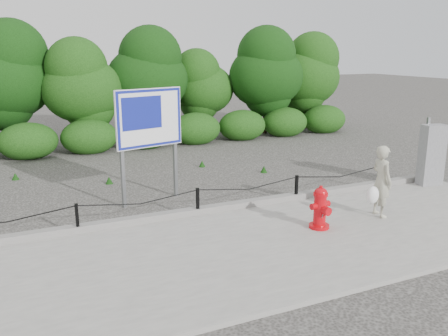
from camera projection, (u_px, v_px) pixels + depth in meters
name	position (u px, v px, depth m)	size (l,w,h in m)	color
ground	(198.00, 218.00, 10.24)	(90.00, 90.00, 0.00)	#2D2B28
sidewalk	(239.00, 252.00, 8.47)	(14.00, 4.00, 0.08)	gray
curb	(197.00, 211.00, 10.25)	(14.00, 0.22, 0.14)	slate
chain_barrier	(198.00, 198.00, 10.13)	(10.06, 0.06, 0.60)	black
treeline	(111.00, 77.00, 17.53)	(20.54, 3.69, 4.58)	black
fire_hydrant	(320.00, 208.00, 9.38)	(0.46, 0.48, 0.87)	red
pedestrian	(381.00, 182.00, 9.97)	(0.70, 0.59, 1.53)	#A4A28C
utility_cabinet	(432.00, 155.00, 12.30)	(0.65, 0.48, 1.75)	gray
advertising_sign	(149.00, 123.00, 10.86)	(1.64, 0.51, 2.69)	slate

